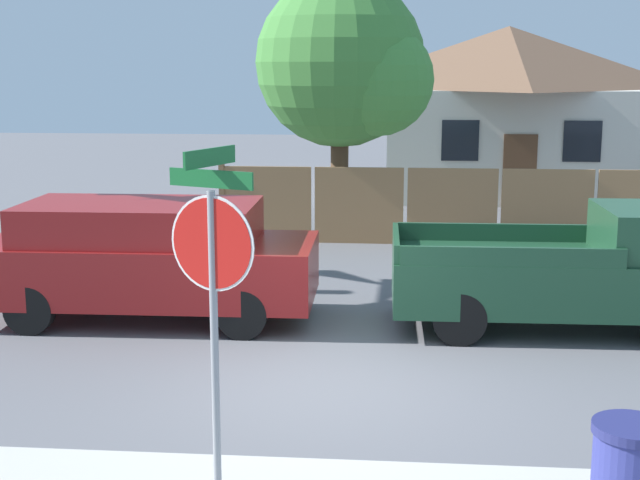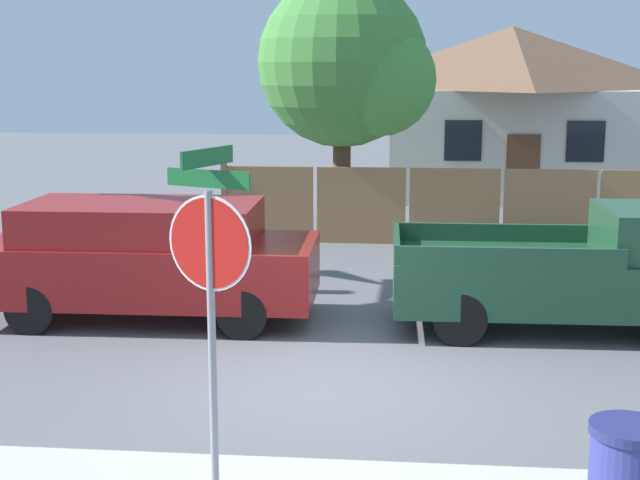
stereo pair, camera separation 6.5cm
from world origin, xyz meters
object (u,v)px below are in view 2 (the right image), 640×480
(house, at_px, (510,107))
(oak_tree, at_px, (350,67))
(red_suv, at_px, (149,256))
(stop_sign, at_px, (210,268))
(orange_pickup, at_px, (577,272))

(house, relative_size, oak_tree, 1.35)
(red_suv, height_order, stop_sign, stop_sign)
(house, relative_size, red_suv, 1.55)
(red_suv, xyz_separation_m, orange_pickup, (6.34, 0.00, -0.10))
(red_suv, bearing_deg, stop_sign, -69.58)
(orange_pickup, bearing_deg, oak_tree, 117.30)
(oak_tree, height_order, orange_pickup, oak_tree)
(house, xyz_separation_m, stop_sign, (-4.84, -20.65, -0.48))
(oak_tree, bearing_deg, house, 61.53)
(red_suv, bearing_deg, house, 64.05)
(red_suv, distance_m, orange_pickup, 6.34)
(stop_sign, bearing_deg, red_suv, 133.29)
(oak_tree, bearing_deg, stop_sign, -91.96)
(stop_sign, bearing_deg, oak_tree, 109.95)
(red_suv, height_order, orange_pickup, orange_pickup)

